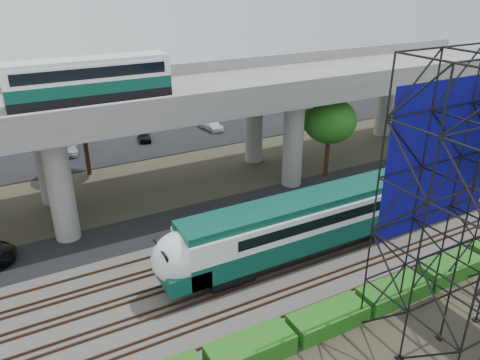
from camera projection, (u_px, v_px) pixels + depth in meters
ground at (272, 289)px, 29.26m from camera, size 140.00×140.00×0.00m
ballast_bed at (256, 272)px, 30.83m from camera, size 90.00×12.00×0.20m
service_road at (202, 218)px, 37.66m from camera, size 90.00×5.00×0.08m
parking_lot at (122, 136)px, 56.49m from camera, size 90.00×18.00×0.08m
harbor_water at (84, 97)px, 74.13m from camera, size 140.00×40.00×0.03m
rail_tracks at (256, 269)px, 30.75m from camera, size 90.00×9.52×0.16m
commuter_train at (337, 212)px, 32.53m from camera, size 29.30×3.06×4.30m
overpass at (166, 104)px, 38.53m from camera, size 80.00×12.00×12.40m
hedge_strip at (328, 318)px, 26.03m from camera, size 34.60×1.80×1.20m
trees at (119, 142)px, 37.90m from camera, size 40.94×16.94×7.69m
parked_cars at (125, 131)px, 56.09m from camera, size 33.99×9.67×1.32m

